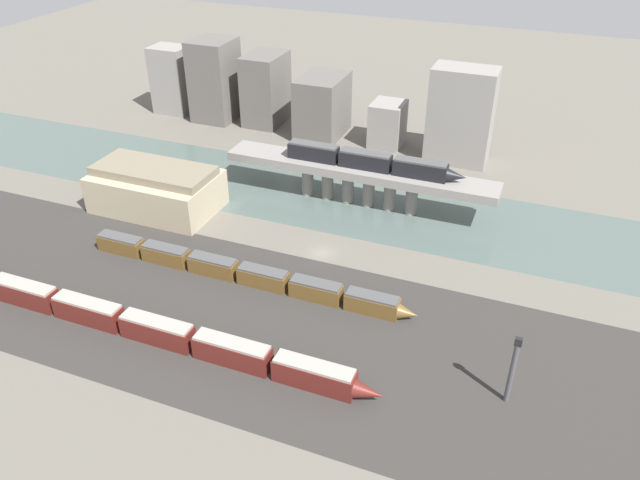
{
  "coord_description": "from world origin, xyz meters",
  "views": [
    {
      "loc": [
        37.2,
        -95.07,
        66.73
      ],
      "look_at": [
        0.0,
        -1.16,
        3.58
      ],
      "focal_mm": 35.0,
      "sensor_mm": 36.0,
      "label": 1
    }
  ],
  "objects_px": {
    "warehouse_building": "(156,188)",
    "train_yard_mid": "(244,273)",
    "train_on_bridge": "(372,161)",
    "signal_tower": "(512,370)",
    "train_yard_near": "(130,323)"
  },
  "relations": [
    {
      "from": "train_yard_near",
      "to": "signal_tower",
      "type": "height_order",
      "value": "signal_tower"
    },
    {
      "from": "train_on_bridge",
      "to": "train_yard_near",
      "type": "bearing_deg",
      "value": -112.63
    },
    {
      "from": "warehouse_building",
      "to": "signal_tower",
      "type": "height_order",
      "value": "signal_tower"
    },
    {
      "from": "signal_tower",
      "to": "train_yard_mid",
      "type": "bearing_deg",
      "value": 165.74
    },
    {
      "from": "train_yard_near",
      "to": "train_yard_mid",
      "type": "relative_size",
      "value": 1.32
    },
    {
      "from": "train_yard_mid",
      "to": "train_on_bridge",
      "type": "bearing_deg",
      "value": 70.49
    },
    {
      "from": "train_on_bridge",
      "to": "warehouse_building",
      "type": "relative_size",
      "value": 1.49
    },
    {
      "from": "train_yard_mid",
      "to": "warehouse_building",
      "type": "distance_m",
      "value": 35.25
    },
    {
      "from": "signal_tower",
      "to": "warehouse_building",
      "type": "bearing_deg",
      "value": 159.12
    },
    {
      "from": "warehouse_building",
      "to": "train_yard_mid",
      "type": "bearing_deg",
      "value": -30.3
    },
    {
      "from": "warehouse_building",
      "to": "signal_tower",
      "type": "bearing_deg",
      "value": -20.88
    },
    {
      "from": "train_yard_near",
      "to": "warehouse_building",
      "type": "bearing_deg",
      "value": 118.0
    },
    {
      "from": "train_yard_mid",
      "to": "signal_tower",
      "type": "xyz_separation_m",
      "value": [
        48.33,
        -12.29,
        4.17
      ]
    },
    {
      "from": "train_yard_near",
      "to": "warehouse_building",
      "type": "relative_size",
      "value": 3.2
    },
    {
      "from": "train_on_bridge",
      "to": "train_yard_mid",
      "type": "bearing_deg",
      "value": -109.51
    }
  ]
}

